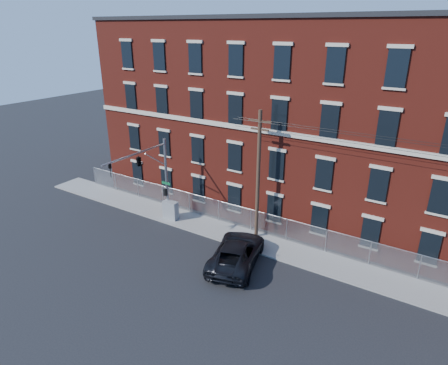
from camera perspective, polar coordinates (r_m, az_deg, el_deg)
ground at (r=27.90m, az=-4.53°, el=-11.79°), size 140.00×140.00×0.00m
sidewalk at (r=28.07m, az=22.95°, el=-13.32°), size 65.00×3.00×0.12m
mill_building at (r=33.20m, az=27.92°, el=6.66°), size 55.30×14.32×16.30m
chain_link_fence at (r=28.65m, az=23.74°, el=-10.32°), size 59.06×0.06×1.85m
traffic_signal_mast at (r=30.54m, az=-11.44°, el=2.23°), size 0.90×6.75×7.00m
utility_pole_near at (r=28.75m, az=5.05°, el=1.23°), size 1.80×0.28×10.00m
pickup_truck at (r=27.38m, az=1.86°, el=-10.22°), size 4.48×6.94×1.78m
utility_cabinet at (r=33.47m, az=-7.87°, el=-4.05°), size 1.31×0.72×1.59m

